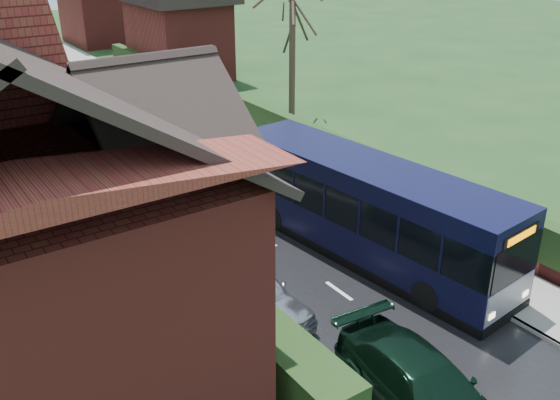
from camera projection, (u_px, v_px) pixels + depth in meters
ground at (385, 324)px, 17.29m from camera, size 140.00×140.00×0.00m
road at (211, 201)px, 24.79m from camera, size 6.00×100.00×0.02m
pavement at (298, 176)px, 26.95m from camera, size 2.50×100.00×0.14m
kerb_right at (275, 182)px, 26.34m from camera, size 0.12×100.00×0.14m
kerb_left at (139, 219)px, 23.20m from camera, size 0.12×100.00×0.10m
front_hedge at (176, 264)px, 18.70m from camera, size 1.20×16.00×1.60m
picket_fence at (199, 267)px, 19.23m from camera, size 0.10×16.00×0.90m
right_wall_hedge at (326, 149)px, 27.36m from camera, size 0.60×50.00×1.80m
bus at (368, 211)px, 20.24m from camera, size 3.48×10.76×3.21m
car_silver at (251, 292)px, 17.44m from camera, size 2.14×4.39×1.44m
car_green at (423, 390)px, 13.84m from camera, size 2.52×5.19×1.45m
car_distant at (7, 63)px, 45.11m from camera, size 2.61×4.39×1.37m
bus_stop_sign at (378, 182)px, 21.47m from camera, size 0.21×0.45×3.01m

